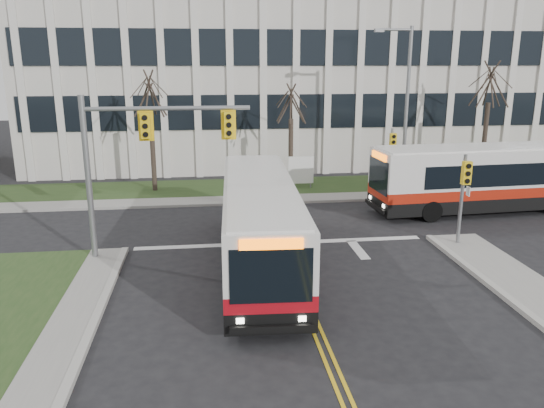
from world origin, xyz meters
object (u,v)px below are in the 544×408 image
(streetlight, at_px, (404,102))
(bus_main, at_px, (259,225))
(directory_sign, at_px, (301,170))
(bus_cross, at_px, (493,180))

(streetlight, xyz_separation_m, bus_main, (-9.14, -10.34, -3.65))
(directory_sign, xyz_separation_m, bus_main, (-3.61, -11.64, 0.38))
(bus_cross, bearing_deg, directory_sign, -126.59)
(bus_cross, bearing_deg, bus_main, -67.97)
(directory_sign, bearing_deg, streetlight, -13.23)
(directory_sign, height_order, bus_main, bus_main)
(directory_sign, distance_m, bus_main, 12.19)
(bus_main, relative_size, bus_cross, 0.95)
(directory_sign, bearing_deg, bus_cross, -32.97)
(directory_sign, distance_m, bus_cross, 10.47)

